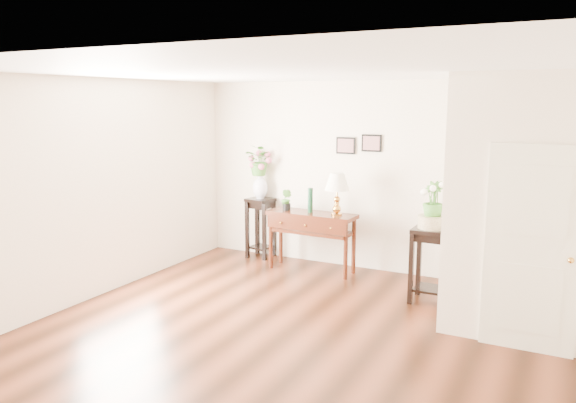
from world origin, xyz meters
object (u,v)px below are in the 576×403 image
Objects in this scene: console_table at (312,242)px; plant_stand_b at (430,265)px; plant_stand_a at (261,228)px; table_lamp at (337,191)px.

plant_stand_b is at bearing -13.46° from console_table.
plant_stand_a reaches higher than console_table.
table_lamp is 1.66m from plant_stand_a.
plant_stand_a is (-1.06, 0.32, 0.04)m from console_table.
table_lamp is at bearing -12.38° from plant_stand_a.
plant_stand_a is at bearing 164.16° from plant_stand_b.
plant_stand_b is (1.49, -0.51, -0.76)m from table_lamp.
plant_stand_a is (-1.45, 0.32, -0.75)m from table_lamp.
plant_stand_b is at bearing -15.84° from plant_stand_a.
console_table is 1.95m from plant_stand_b.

